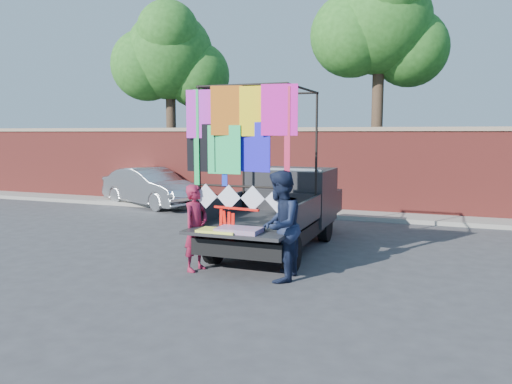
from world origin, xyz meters
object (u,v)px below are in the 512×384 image
(pickup_truck, at_px, (285,207))
(man, at_px, (280,226))
(sedan, at_px, (151,187))
(woman, at_px, (196,228))

(pickup_truck, height_order, man, pickup_truck)
(sedan, bearing_deg, woman, -120.05)
(pickup_truck, distance_m, sedan, 7.08)
(pickup_truck, xyz_separation_m, man, (0.74, -2.65, 0.10))
(sedan, relative_size, man, 2.13)
(pickup_truck, bearing_deg, sedan, 146.91)
(sedan, relative_size, woman, 2.53)
(sedan, bearing_deg, pickup_truck, -101.34)
(pickup_truck, relative_size, man, 2.82)
(sedan, xyz_separation_m, woman, (5.09, -6.46, 0.13))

